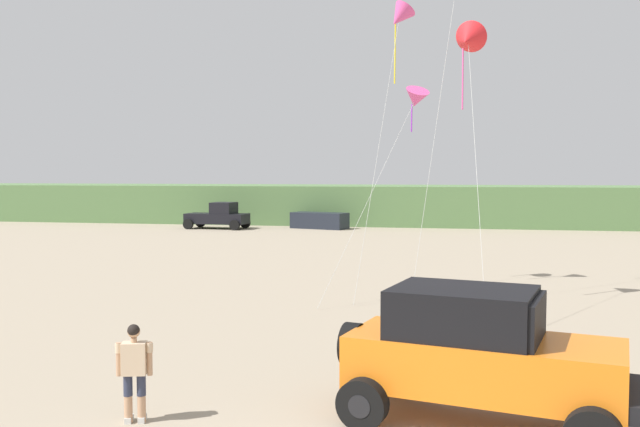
# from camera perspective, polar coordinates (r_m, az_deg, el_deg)

# --- Properties ---
(dune_ridge) EXTENTS (90.00, 9.90, 3.12)m
(dune_ridge) POSITION_cam_1_polar(r_m,az_deg,el_deg) (57.54, 10.97, 0.71)
(dune_ridge) COLOR #567A47
(dune_ridge) RESTS_ON ground_plane
(jeep) EXTENTS (5.01, 3.25, 2.26)m
(jeep) POSITION_cam_1_polar(r_m,az_deg,el_deg) (11.97, 13.00, -11.12)
(jeep) COLOR orange
(jeep) RESTS_ON ground_plane
(person_watching) EXTENTS (0.61, 0.39, 1.67)m
(person_watching) POSITION_cam_1_polar(r_m,az_deg,el_deg) (12.19, -15.07, -12.17)
(person_watching) COLOR tan
(person_watching) RESTS_ON ground_plane
(distant_pickup) EXTENTS (4.73, 2.68, 1.98)m
(distant_pickup) POSITION_cam_1_polar(r_m,az_deg,el_deg) (52.14, -8.36, -0.22)
(distant_pickup) COLOR black
(distant_pickup) RESTS_ON ground_plane
(distant_sedan) EXTENTS (4.51, 2.85, 1.20)m
(distant_sedan) POSITION_cam_1_polar(r_m,az_deg,el_deg) (51.80, -0.04, -0.58)
(distant_sedan) COLOR #1E232D
(distant_sedan) RESTS_ON ground_plane
(kite_yellow_diamond) EXTENTS (1.71, 4.36, 10.30)m
(kite_yellow_diamond) POSITION_cam_1_polar(r_m,az_deg,el_deg) (25.54, 6.57, 15.79)
(kite_yellow_diamond) COLOR #E04C93
(kite_yellow_diamond) RESTS_ON ground_plane
(kite_blue_swept) EXTENTS (3.17, 6.37, 7.50)m
(kite_blue_swept) POSITION_cam_1_polar(r_m,az_deg,el_deg) (26.36, 7.90, 9.36)
(kite_blue_swept) COLOR #E04C93
(kite_blue_swept) RESTS_ON ground_plane
(kite_pink_ribbon) EXTENTS (1.40, 6.35, 8.96)m
(kite_pink_ribbon) POSITION_cam_1_polar(r_m,az_deg,el_deg) (22.54, 12.12, 13.85)
(kite_pink_ribbon) COLOR red
(kite_pink_ribbon) RESTS_ON ground_plane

